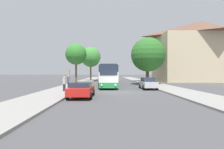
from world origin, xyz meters
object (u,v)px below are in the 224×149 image
bus_front (108,75)px  parked_car_right_near (148,83)px  bus_stop_sign (69,77)px  pedestrian_waiting_far (64,84)px  pedestrian_waiting_near (69,82)px  tree_right_mid (147,54)px  tree_left_near (91,57)px  bus_middle (108,74)px  tree_left_far (76,54)px  parked_car_left_curb (82,89)px  tree_right_near (148,55)px

bus_front → parked_car_right_near: 6.88m
bus_stop_sign → pedestrian_waiting_far: size_ratio=1.51×
pedestrian_waiting_near → tree_right_mid: bearing=26.6°
bus_front → tree_left_near: bearing=102.9°
bus_middle → tree_right_mid: 10.78m
tree_left_far → bus_stop_sign: bearing=-83.6°
bus_front → tree_left_near: tree_left_near is taller
bus_stop_sign → bus_front: bearing=43.7°
bus_stop_sign → tree_right_mid: bearing=51.7°
bus_middle → parked_car_right_near: 21.22m
tree_left_far → parked_car_right_near: bearing=-45.5°
bus_front → parked_car_left_curb: bearing=-102.4°
bus_stop_sign → pedestrian_waiting_near: size_ratio=1.47×
bus_stop_sign → tree_right_near: tree_right_near is taller
bus_middle → tree_right_near: (7.32, -12.35, 3.73)m
pedestrian_waiting_far → tree_right_near: 17.60m
tree_left_near → tree_right_mid: bearing=-22.1°
parked_car_right_near → bus_front: bearing=-37.3°
parked_car_left_curb → tree_left_near: 30.85m
bus_front → bus_stop_sign: (-5.03, -4.81, -0.09)m
bus_front → tree_right_mid: tree_right_mid is taller
parked_car_left_curb → parked_car_right_near: (7.82, 7.61, 0.07)m
bus_stop_sign → pedestrian_waiting_far: bus_stop_sign is taller
bus_stop_sign → tree_right_near: bearing=35.6°
parked_car_right_near → pedestrian_waiting_far: pedestrian_waiting_far is taller
parked_car_left_curb → pedestrian_waiting_near: bearing=110.3°
bus_middle → parked_car_left_curb: size_ratio=2.65×
tree_right_mid → tree_right_near: bearing=-101.1°
bus_stop_sign → pedestrian_waiting_far: bearing=-88.2°
bus_stop_sign → tree_left_near: tree_left_near is taller
bus_stop_sign → tree_left_near: (0.48, 23.37, 4.57)m
bus_stop_sign → pedestrian_waiting_far: 3.05m
parked_car_left_curb → pedestrian_waiting_near: pedestrian_waiting_near is taller
pedestrian_waiting_near → tree_left_near: tree_left_near is taller
parked_car_right_near → tree_left_far: 17.77m
bus_middle → pedestrian_waiting_far: 24.66m
tree_left_near → tree_right_mid: tree_right_mid is taller
parked_car_right_near → tree_right_mid: 18.42m
bus_front → tree_left_far: size_ratio=1.47×
bus_front → pedestrian_waiting_far: bus_front is taller
parked_car_left_curb → tree_left_far: size_ratio=0.57×
bus_middle → tree_right_near: tree_right_near is taller
pedestrian_waiting_near → tree_right_near: tree_right_near is taller
bus_stop_sign → tree_right_mid: 23.24m
bus_middle → tree_left_near: size_ratio=1.37×
pedestrian_waiting_far → tree_left_far: bearing=9.0°
bus_middle → tree_left_near: (-4.54, 2.18, 4.52)m
bus_middle → tree_right_near: bearing=-58.2°
bus_front → pedestrian_waiting_far: (-4.94, -7.76, -0.82)m
tree_right_near → parked_car_left_curb: bearing=-121.6°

